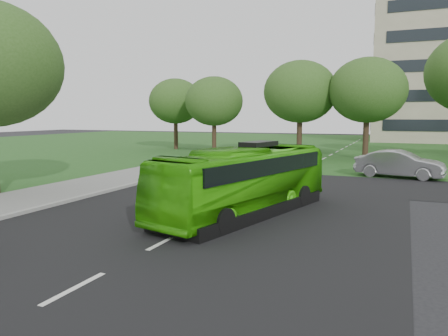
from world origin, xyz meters
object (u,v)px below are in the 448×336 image
(tree_park_b, at_px, (300,92))
(sedan, at_px, (400,164))
(tree_park_c, at_px, (368,90))
(tree_park_f, at_px, (175,101))
(bus, at_px, (245,181))
(tree_park_a, at_px, (214,101))

(tree_park_b, height_order, sedan, tree_park_b)
(tree_park_c, bearing_deg, tree_park_b, 175.30)
(tree_park_c, bearing_deg, sedan, -75.27)
(tree_park_f, relative_size, sedan, 1.53)
(tree_park_f, xyz_separation_m, bus, (18.63, -28.18, -4.13))
(tree_park_f, relative_size, bus, 0.85)
(sedan, bearing_deg, tree_park_f, 67.81)
(sedan, bearing_deg, tree_park_b, 47.05)
(bus, xyz_separation_m, sedan, (5.42, 13.19, -0.45))
(tree_park_b, distance_m, sedan, 15.79)
(tree_park_c, relative_size, sedan, 1.70)
(tree_park_f, distance_m, bus, 34.03)
(tree_park_b, height_order, tree_park_c, tree_park_b)
(tree_park_a, xyz_separation_m, sedan, (17.74, -11.59, -4.40))
(tree_park_a, xyz_separation_m, tree_park_b, (8.70, 0.28, 0.78))
(bus, relative_size, sedan, 1.81)
(tree_park_f, bearing_deg, bus, -56.53)
(tree_park_c, bearing_deg, tree_park_a, 179.15)
(tree_park_c, height_order, tree_park_f, tree_park_c)
(tree_park_a, relative_size, tree_park_c, 0.87)
(bus, bearing_deg, tree_park_c, 98.61)
(bus, bearing_deg, tree_park_b, 112.50)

